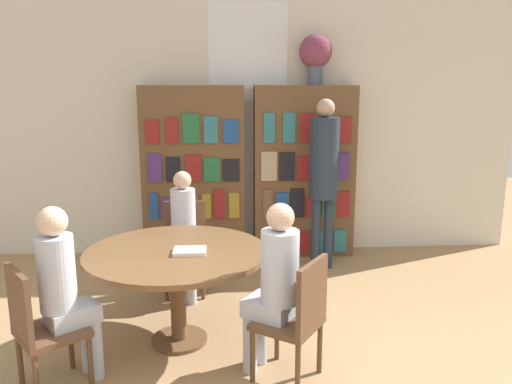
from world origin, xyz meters
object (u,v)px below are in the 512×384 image
object	(u,v)px
reading_table	(177,263)
seated_reader_right	(274,280)
chair_left_side	(185,243)
chair_far_side	(298,315)
bookshelf_left	(194,173)
bookshelf_right	(304,172)
librarian_standing	(324,166)
flower_vase	(315,54)
chair_near_camera	(39,325)
seated_reader_left	(183,230)
seated_reader_back	(65,286)

from	to	relation	value
reading_table	seated_reader_right	size ratio (longest dim) A/B	1.13
chair_left_side	chair_far_side	world-z (taller)	same
bookshelf_left	bookshelf_right	bearing A→B (deg)	-0.01
chair_left_side	bookshelf_left	bearing A→B (deg)	-92.99
bookshelf_right	reading_table	distance (m)	2.45
bookshelf_left	chair_far_side	size ratio (longest dim) A/B	2.27
librarian_standing	flower_vase	bearing A→B (deg)	93.56
chair_left_side	librarian_standing	bearing A→B (deg)	-161.24
bookshelf_right	chair_far_side	size ratio (longest dim) A/B	2.27
chair_near_camera	bookshelf_right	bearing A→B (deg)	104.57
bookshelf_left	seated_reader_right	xyz separation A→B (m)	(0.69, -2.55, -0.29)
chair_near_camera	chair_left_side	distance (m)	1.84
chair_near_camera	reading_table	bearing A→B (deg)	90.00
bookshelf_left	seated_reader_right	bearing A→B (deg)	-74.84
bookshelf_left	librarian_standing	world-z (taller)	bookshelf_left
bookshelf_left	chair_far_side	distance (m)	2.82
chair_left_side	librarian_standing	world-z (taller)	librarian_standing
reading_table	seated_reader_right	xyz separation A→B (m)	(0.70, -0.49, 0.04)
bookshelf_left	chair_near_camera	bearing A→B (deg)	-107.22
reading_table	librarian_standing	xyz separation A→B (m)	(1.43, 1.56, 0.49)
reading_table	chair_far_side	distance (m)	1.05
seated_reader_left	chair_near_camera	bearing A→B (deg)	60.10
bookshelf_left	chair_far_side	xyz separation A→B (m)	(0.84, -2.65, -0.51)
flower_vase	bookshelf_left	bearing A→B (deg)	-179.80
reading_table	chair_left_side	size ratio (longest dim) A/B	1.59
chair_near_camera	chair_left_side	size ratio (longest dim) A/B	1.00
seated_reader_left	seated_reader_back	xyz separation A→B (m)	(-0.66, -1.36, 0.03)
reading_table	chair_far_side	xyz separation A→B (m)	(0.85, -0.59, -0.17)
chair_left_side	librarian_standing	distance (m)	1.68
flower_vase	librarian_standing	distance (m)	1.29
flower_vase	chair_near_camera	xyz separation A→B (m)	(-2.22, -2.69, -1.84)
bookshelf_right	seated_reader_left	xyz separation A→B (m)	(-1.31, -1.21, -0.32)
reading_table	chair_far_side	bearing A→B (deg)	-34.79
bookshelf_right	chair_near_camera	bearing A→B (deg)	-128.22
bookshelf_right	chair_far_side	bearing A→B (deg)	-99.51
chair_far_side	seated_reader_right	distance (m)	0.28
flower_vase	reading_table	xyz separation A→B (m)	(-1.40, -2.06, -1.67)
reading_table	seated_reader_left	bearing A→B (deg)	91.21
bookshelf_right	flower_vase	size ratio (longest dim) A/B	3.57
flower_vase	chair_far_side	distance (m)	3.28
chair_near_camera	seated_reader_back	world-z (taller)	seated_reader_back
librarian_standing	reading_table	bearing A→B (deg)	-132.48
chair_near_camera	seated_reader_left	size ratio (longest dim) A/B	0.72
chair_near_camera	seated_reader_right	size ratio (longest dim) A/B	0.71
seated_reader_left	bookshelf_left	bearing A→B (deg)	-92.53
reading_table	chair_left_side	xyz separation A→B (m)	(-0.02, 1.03, -0.17)
bookshelf_right	librarian_standing	bearing A→B (deg)	-74.82
librarian_standing	seated_reader_right	bearing A→B (deg)	-109.59
chair_near_camera	librarian_standing	distance (m)	3.20
seated_reader_left	seated_reader_back	bearing A→B (deg)	62.94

